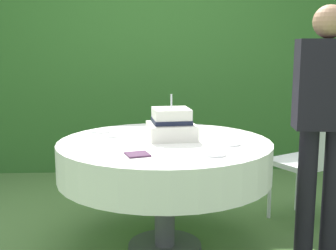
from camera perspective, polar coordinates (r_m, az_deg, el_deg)
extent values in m
plane|color=#547A3D|center=(3.10, -0.43, -15.65)|extent=(20.00, 20.00, 0.00)
cube|color=#336628|center=(4.89, -1.62, 7.62)|extent=(6.96, 0.42, 2.28)
cylinder|color=#4C4C51|center=(3.10, -0.43, -15.49)|extent=(0.50, 0.50, 0.02)
cylinder|color=#4C4C51|center=(2.97, -0.44, -9.43)|extent=(0.14, 0.14, 0.71)
cylinder|color=brown|center=(2.86, -0.44, -2.44)|extent=(1.37, 1.37, 0.03)
cylinder|color=white|center=(2.89, -0.44, -4.45)|extent=(1.40, 1.40, 0.24)
cube|color=white|center=(2.93, 0.44, -0.80)|extent=(0.34, 0.34, 0.10)
cube|color=white|center=(2.91, 0.44, 1.19)|extent=(0.26, 0.26, 0.10)
cube|color=black|center=(2.91, 0.44, 0.55)|extent=(0.27, 0.27, 0.03)
sphere|color=#D13866|center=(3.05, 2.28, 1.11)|extent=(0.08, 0.08, 0.08)
cylinder|color=silver|center=(2.89, 0.44, 3.13)|extent=(0.01, 0.01, 0.10)
cylinder|color=white|center=(3.03, -6.97, -1.38)|extent=(0.12, 0.12, 0.01)
cylinder|color=white|center=(3.21, -8.77, -0.78)|extent=(0.15, 0.15, 0.01)
cylinder|color=white|center=(2.77, 8.43, -2.50)|extent=(0.11, 0.11, 0.01)
cylinder|color=white|center=(2.49, 6.17, -3.84)|extent=(0.12, 0.12, 0.01)
cube|color=#4C2D47|center=(2.49, -4.02, -3.86)|extent=(0.16, 0.16, 0.01)
cylinder|color=white|center=(3.82, 16.57, -7.45)|extent=(0.03, 0.03, 0.45)
cylinder|color=white|center=(3.59, 13.16, -8.40)|extent=(0.03, 0.03, 0.45)
cylinder|color=white|center=(3.63, 20.40, -8.60)|extent=(0.03, 0.03, 0.45)
cylinder|color=white|center=(3.39, 17.04, -9.71)|extent=(0.03, 0.03, 0.45)
cube|color=white|center=(3.54, 16.99, -4.74)|extent=(0.54, 0.54, 0.04)
cube|color=white|center=(3.38, 19.48, -1.73)|extent=(0.37, 0.23, 0.40)
cylinder|color=black|center=(2.99, 20.67, -8.55)|extent=(0.12, 0.12, 0.85)
cylinder|color=black|center=(2.95, 17.64, -8.62)|extent=(0.12, 0.12, 0.85)
cube|color=black|center=(2.83, 19.97, 4.99)|extent=(0.38, 0.25, 0.55)
sphere|color=#A87A5B|center=(2.83, 20.43, 12.58)|extent=(0.20, 0.20, 0.20)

